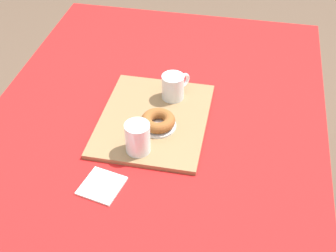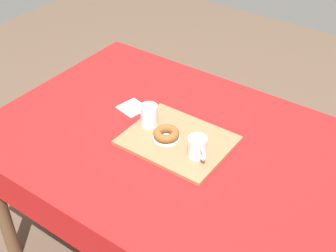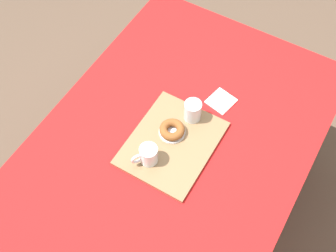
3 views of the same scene
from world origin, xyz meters
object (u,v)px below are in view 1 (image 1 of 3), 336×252
dining_table (153,147)px  serving_tray (153,119)px  donut_plate_left (158,126)px  paper_napkin (102,186)px  water_glass_near (138,139)px  tea_mug_left (173,87)px  sugar_donut_left (158,121)px

dining_table → serving_tray: serving_tray is taller
donut_plate_left → paper_napkin: size_ratio=1.03×
dining_table → water_glass_near: water_glass_near is taller
tea_mug_left → sugar_donut_left: bearing=-6.2°
dining_table → serving_tray: bearing=-171.9°
tea_mug_left → dining_table: bearing=-15.8°
dining_table → sugar_donut_left: bearing=52.9°
water_glass_near → sugar_donut_left: (-0.11, 0.03, -0.02)m
water_glass_near → dining_table: bearing=174.8°
serving_tray → water_glass_near: bearing=-3.2°
donut_plate_left → serving_tray: bearing=-147.0°
serving_tray → tea_mug_left: size_ratio=4.10×
donut_plate_left → paper_napkin: bearing=-21.4°
serving_tray → water_glass_near: water_glass_near is taller
tea_mug_left → water_glass_near: size_ratio=1.08×
paper_napkin → water_glass_near: bearing=155.6°
donut_plate_left → sugar_donut_left: 0.02m
tea_mug_left → donut_plate_left: bearing=-6.2°
tea_mug_left → water_glass_near: bearing=-10.8°
tea_mug_left → sugar_donut_left: tea_mug_left is taller
paper_napkin → sugar_donut_left: bearing=158.6°
dining_table → donut_plate_left: bearing=52.9°
dining_table → water_glass_near: size_ratio=16.12×
tea_mug_left → paper_napkin: (0.42, -0.12, -0.05)m
tea_mug_left → sugar_donut_left: 0.16m
tea_mug_left → paper_napkin: size_ratio=0.94×
water_glass_near → sugar_donut_left: size_ratio=0.89×
serving_tray → sugar_donut_left: 0.06m
tea_mug_left → serving_tray: bearing=-20.0°
serving_tray → paper_napkin: serving_tray is taller
water_glass_near → donut_plate_left: (-0.11, 0.03, -0.04)m
donut_plate_left → sugar_donut_left: (0.00, 0.00, 0.02)m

